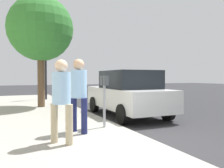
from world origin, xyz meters
TOP-DOWN VIEW (x-y plane):
  - ground_plane at (0.00, 0.00)m, footprint 80.00×80.00m
  - sidewalk_slab at (0.00, 3.00)m, footprint 28.00×6.00m
  - parking_meter at (1.50, 0.50)m, footprint 0.36×0.12m
  - pedestrian_at_meter at (1.21, 1.31)m, footprint 0.51×0.40m
  - pedestrian_bystander at (0.44, 1.90)m, footprint 0.44×0.39m
  - parked_sedan_near at (3.58, -1.35)m, footprint 4.45×2.06m
  - street_tree at (6.68, 1.50)m, footprint 2.96×2.96m
  - traffic_signal at (10.10, 0.67)m, footprint 0.24×0.44m

SIDE VIEW (x-z plane):
  - ground_plane at x=0.00m, z-range 0.00..0.00m
  - sidewalk_slab at x=0.00m, z-range 0.00..0.15m
  - parked_sedan_near at x=3.58m, z-range 0.01..1.78m
  - parking_meter at x=1.50m, z-range 0.46..1.87m
  - pedestrian_bystander at x=0.44m, z-range 0.30..2.04m
  - pedestrian_at_meter at x=1.21m, z-range 0.32..2.15m
  - traffic_signal at x=10.10m, z-range 0.78..4.38m
  - street_tree at x=6.68m, z-range 1.18..6.26m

